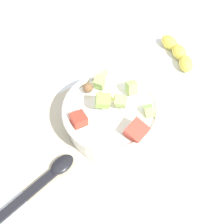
{
  "coord_description": "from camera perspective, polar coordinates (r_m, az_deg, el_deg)",
  "views": [
    {
      "loc": [
        0.2,
        0.31,
        0.6
      ],
      "look_at": [
        -0.02,
        -0.01,
        0.05
      ],
      "focal_mm": 48.38,
      "sensor_mm": 36.0,
      "label": 1
    }
  ],
  "objects": [
    {
      "name": "banana_whole",
      "position": [
        0.88,
        12.37,
        10.95
      ],
      "size": [
        0.07,
        0.15,
        0.04
      ],
      "color": "yellow",
      "rests_on": "ground_plane"
    },
    {
      "name": "placemat",
      "position": [
        0.71,
        -0.66,
        -3.83
      ],
      "size": [
        0.45,
        0.34,
        0.01
      ],
      "primitive_type": "cube",
      "color": "#BCB299",
      "rests_on": "ground_plane"
    },
    {
      "name": "salad_bowl",
      "position": [
        0.68,
        0.0,
        -0.41
      ],
      "size": [
        0.22,
        0.22,
        0.11
      ],
      "color": "white",
      "rests_on": "placemat"
    },
    {
      "name": "ground_plane",
      "position": [
        0.71,
        -0.66,
        -3.96
      ],
      "size": [
        2.4,
        2.4,
        0.0
      ],
      "primitive_type": "plane",
      "color": "silver"
    },
    {
      "name": "serving_spoon",
      "position": [
        0.66,
        -12.69,
        -12.4
      ],
      "size": [
        0.23,
        0.07,
        0.01
      ],
      "color": "black",
      "rests_on": "placemat"
    }
  ]
}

